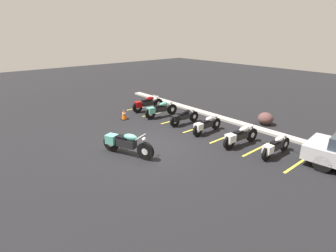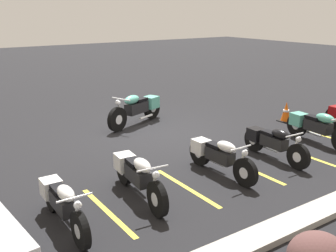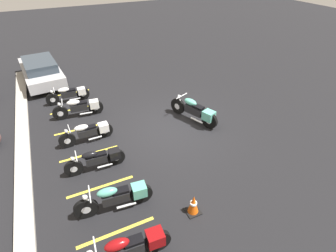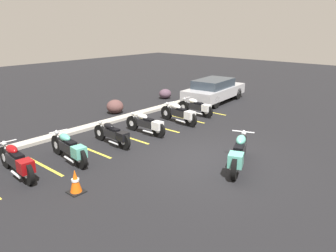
% 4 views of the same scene
% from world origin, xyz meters
% --- Properties ---
extents(ground, '(60.00, 60.00, 0.00)m').
position_xyz_m(ground, '(0.00, 0.00, 0.00)').
color(ground, black).
extents(motorcycle_teal_featured, '(2.32, 1.13, 0.96)m').
position_xyz_m(motorcycle_teal_featured, '(0.07, -1.10, 0.51)').
color(motorcycle_teal_featured, black).
rests_on(motorcycle_teal_featured, ground).
extents(parked_bike_0, '(0.63, 2.26, 0.89)m').
position_xyz_m(parked_bike_0, '(-4.55, 3.36, 0.47)').
color(parked_bike_0, black).
rests_on(parked_bike_0, ground).
extents(parked_bike_1, '(0.65, 2.22, 0.87)m').
position_xyz_m(parked_bike_1, '(-2.97, 3.18, 0.46)').
color(parked_bike_1, black).
rests_on(parked_bike_1, ground).
extents(parked_bike_2, '(0.56, 2.01, 0.79)m').
position_xyz_m(parked_bike_2, '(-1.10, 3.31, 0.42)').
color(parked_bike_2, black).
rests_on(parked_bike_2, ground).
extents(parked_bike_3, '(0.57, 2.05, 0.80)m').
position_xyz_m(parked_bike_3, '(0.58, 3.28, 0.43)').
color(parked_bike_3, black).
rests_on(parked_bike_3, ground).
extents(parked_bike_4, '(0.62, 2.15, 0.85)m').
position_xyz_m(parked_bike_4, '(2.59, 3.23, 0.45)').
color(parked_bike_4, black).
rests_on(parked_bike_4, ground).
extents(parked_bike_5, '(0.56, 2.01, 0.79)m').
position_xyz_m(parked_bike_5, '(4.15, 3.47, 0.42)').
color(parked_bike_5, black).
rests_on(parked_bike_5, ground).
extents(concrete_curb, '(18.00, 0.50, 0.12)m').
position_xyz_m(concrete_curb, '(0.00, 5.66, 0.06)').
color(concrete_curb, '#A8A399').
rests_on(concrete_curb, ground).
extents(landscape_rock_1, '(0.95, 0.93, 0.68)m').
position_xyz_m(landscape_rock_1, '(1.84, 6.72, 0.34)').
color(landscape_rock_1, brown).
rests_on(landscape_rock_1, ground).
extents(traffic_cone, '(0.40, 0.40, 0.64)m').
position_xyz_m(traffic_cone, '(-3.99, 1.33, 0.30)').
color(traffic_cone, black).
rests_on(traffic_cone, ground).
extents(stall_line_0, '(0.10, 2.10, 0.00)m').
position_xyz_m(stall_line_0, '(-5.47, 3.48, 0.00)').
color(stall_line_0, gold).
rests_on(stall_line_0, ground).
extents(stall_line_1, '(0.10, 2.10, 0.00)m').
position_xyz_m(stall_line_1, '(-3.71, 3.48, 0.00)').
color(stall_line_1, gold).
rests_on(stall_line_1, ground).
extents(stall_line_2, '(0.10, 2.10, 0.00)m').
position_xyz_m(stall_line_2, '(-1.94, 3.48, 0.00)').
color(stall_line_2, gold).
rests_on(stall_line_2, ground).
extents(stall_line_3, '(0.10, 2.10, 0.00)m').
position_xyz_m(stall_line_3, '(-0.18, 3.48, 0.00)').
color(stall_line_3, gold).
rests_on(stall_line_3, ground).
extents(stall_line_4, '(0.10, 2.10, 0.00)m').
position_xyz_m(stall_line_4, '(1.58, 3.48, 0.00)').
color(stall_line_4, gold).
rests_on(stall_line_4, ground).
extents(stall_line_5, '(0.10, 2.10, 0.00)m').
position_xyz_m(stall_line_5, '(3.35, 3.48, 0.00)').
color(stall_line_5, gold).
rests_on(stall_line_5, ground).
extents(stall_line_6, '(0.10, 2.10, 0.00)m').
position_xyz_m(stall_line_6, '(5.11, 3.48, 0.00)').
color(stall_line_6, gold).
rests_on(stall_line_6, ground).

